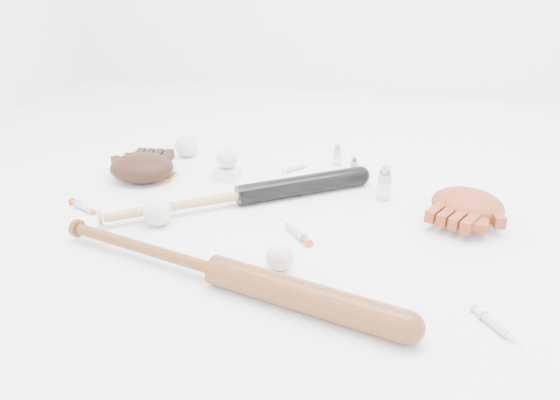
% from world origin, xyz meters
% --- Properties ---
extents(bat_dark, '(0.74, 0.54, 0.06)m').
position_xyz_m(bat_dark, '(-0.16, 0.06, 0.03)').
color(bat_dark, black).
rests_on(bat_dark, ground).
extents(bat_wood, '(0.92, 0.32, 0.07)m').
position_xyz_m(bat_wood, '(-0.10, -0.35, 0.03)').
color(bat_wood, brown).
rests_on(bat_wood, ground).
extents(glove_dark, '(0.27, 0.27, 0.09)m').
position_xyz_m(glove_dark, '(-0.53, 0.18, 0.04)').
color(glove_dark, black).
rests_on(glove_dark, ground).
extents(glove_tan, '(0.33, 0.33, 0.09)m').
position_xyz_m(glove_tan, '(0.49, 0.11, 0.04)').
color(glove_tan, maroon).
rests_on(glove_tan, ground).
extents(trading_card, '(0.06, 0.09, 0.00)m').
position_xyz_m(trading_card, '(-0.46, 0.22, 0.00)').
color(trading_card, gold).
rests_on(trading_card, ground).
extents(pedestal, '(0.08, 0.08, 0.04)m').
position_xyz_m(pedestal, '(-0.26, 0.25, 0.02)').
color(pedestal, white).
rests_on(pedestal, ground).
extents(baseball_on_pedestal, '(0.07, 0.07, 0.07)m').
position_xyz_m(baseball_on_pedestal, '(-0.26, 0.25, 0.07)').
color(baseball_on_pedestal, silver).
rests_on(baseball_on_pedestal, pedestal).
extents(baseball_left, '(0.08, 0.08, 0.08)m').
position_xyz_m(baseball_left, '(-0.35, -0.11, 0.04)').
color(baseball_left, silver).
rests_on(baseball_left, ground).
extents(baseball_upper, '(0.08, 0.08, 0.08)m').
position_xyz_m(baseball_upper, '(-0.47, 0.42, 0.04)').
color(baseball_upper, silver).
rests_on(baseball_upper, ground).
extents(baseball_mid, '(0.07, 0.07, 0.07)m').
position_xyz_m(baseball_mid, '(0.03, -0.26, 0.03)').
color(baseball_mid, silver).
rests_on(baseball_mid, ground).
extents(syringe_0, '(0.16, 0.10, 0.02)m').
position_xyz_m(syringe_0, '(-0.59, -0.07, 0.01)').
color(syringe_0, '#ADBCC6').
rests_on(syringe_0, ground).
extents(syringe_1, '(0.13, 0.15, 0.02)m').
position_xyz_m(syringe_1, '(0.04, -0.09, 0.01)').
color(syringe_1, '#ADBCC6').
rests_on(syringe_1, ground).
extents(syringe_2, '(0.11, 0.12, 0.02)m').
position_xyz_m(syringe_2, '(-0.05, 0.37, 0.01)').
color(syringe_2, '#ADBCC6').
rests_on(syringe_2, ground).
extents(syringe_3, '(0.11, 0.14, 0.02)m').
position_xyz_m(syringe_3, '(0.50, -0.39, 0.01)').
color(syringe_3, '#ADBCC6').
rests_on(syringe_3, ground).
extents(vial_0, '(0.03, 0.03, 0.07)m').
position_xyz_m(vial_0, '(0.08, 0.45, 0.04)').
color(vial_0, '#A9B3B9').
rests_on(vial_0, ground).
extents(vial_1, '(0.03, 0.03, 0.07)m').
position_xyz_m(vial_1, '(0.15, 0.36, 0.03)').
color(vial_1, '#A9B3B9').
rests_on(vial_1, ground).
extents(vial_2, '(0.03, 0.03, 0.08)m').
position_xyz_m(vial_2, '(0.25, 0.26, 0.04)').
color(vial_2, '#A9B3B9').
rests_on(vial_2, ground).
extents(vial_3, '(0.04, 0.04, 0.10)m').
position_xyz_m(vial_3, '(0.26, 0.20, 0.05)').
color(vial_3, '#A9B3B9').
rests_on(vial_3, ground).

